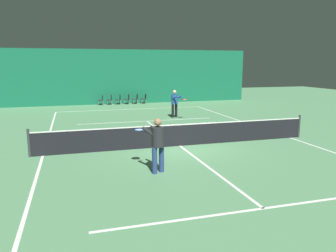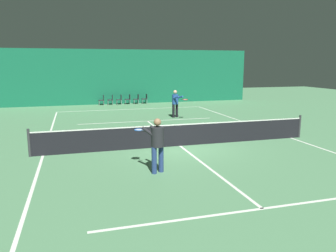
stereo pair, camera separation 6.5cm
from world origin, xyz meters
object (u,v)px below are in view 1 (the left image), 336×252
Objects in this scene: courtside_chair_0 at (101,99)px; courtside_chair_5 at (144,98)px; player_near at (157,141)px; courtside_chair_2 at (119,99)px; tennis_net at (180,134)px; player_far at (175,102)px; courtside_chair_4 at (136,98)px; courtside_chair_3 at (127,99)px; courtside_chair_1 at (110,99)px.

courtside_chair_0 is 3.71m from courtside_chair_5.
player_near reaches higher than courtside_chair_2.
player_far is (2.06, 7.25, 0.52)m from tennis_net.
tennis_net is at bearing -3.79° from courtside_chair_4.
tennis_net is 6.76× the size of player_far.
courtside_chair_2 is (1.31, 18.19, -0.54)m from player_near.
courtside_chair_0 and courtside_chair_4 have the same top height.
player_near is 2.11× the size of courtside_chair_2.
tennis_net is 15.22m from courtside_chair_5.
courtside_chair_0 is 2.97m from courtside_chair_4.
tennis_net is at bearing -6.59° from courtside_chair_5.
player_far reaches higher than courtside_chair_3.
player_far is 7.89m from courtside_chair_5.
courtside_chair_1 is at bearing -90.00° from courtside_chair_4.
player_far is 2.11× the size of courtside_chair_3.
courtside_chair_1 is (-1.23, 15.12, -0.03)m from tennis_net.
courtside_chair_5 is (1.49, 0.00, 0.00)m from courtside_chair_3.
courtside_chair_3 is at bearing -90.00° from courtside_chair_4.
player_near reaches higher than courtside_chair_5.
courtside_chair_0 is at bearing -90.00° from courtside_chair_3.
tennis_net is 14.29× the size of courtside_chair_4.
player_near reaches higher than tennis_net.
courtside_chair_0 and courtside_chair_5 have the same top height.
courtside_chair_3 and courtside_chair_5 have the same top height.
player_far is at bearing 27.14° from courtside_chair_0.
tennis_net is 15.17m from courtside_chair_1.
courtside_chair_0 is at bearing -90.00° from courtside_chair_4.
courtside_chair_2 and courtside_chair_5 have the same top height.
courtside_chair_1 is 0.74m from courtside_chair_2.
courtside_chair_1 and courtside_chair_3 have the same top height.
tennis_net reaches higher than courtside_chair_3.
player_near is 11.02m from player_far.
courtside_chair_2 is 1.49m from courtside_chair_4.
courtside_chair_3 is 1.00× the size of courtside_chair_5.
player_far is 7.95m from courtside_chair_4.
player_near is 18.31m from courtside_chair_3.
courtside_chair_2 and courtside_chair_3 have the same top height.
courtside_chair_0 is (-4.03, 7.86, -0.55)m from player_far.
courtside_chair_4 is at bearing 90.00° from courtside_chair_0.
tennis_net is at bearing -36.24° from player_far.
courtside_chair_1 is 1.00× the size of courtside_chair_5.
player_near reaches higher than courtside_chair_1.
courtside_chair_4 is at bearing 90.00° from courtside_chair_3.
player_far reaches higher than courtside_chair_1.
courtside_chair_5 is (-0.32, 7.86, -0.55)m from player_far.
courtside_chair_0 is (-1.97, 15.12, -0.03)m from tennis_net.
player_near is at bearing -11.00° from courtside_chair_5.
courtside_chair_0 is 0.74m from courtside_chair_1.
courtside_chair_3 is (2.05, 18.19, -0.54)m from player_near.
player_near is 18.21m from courtside_chair_1.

